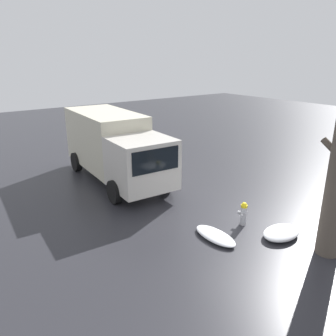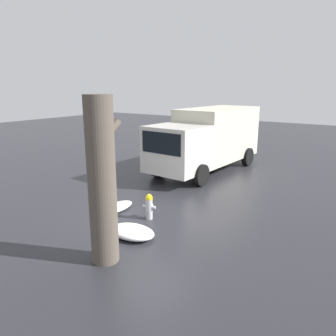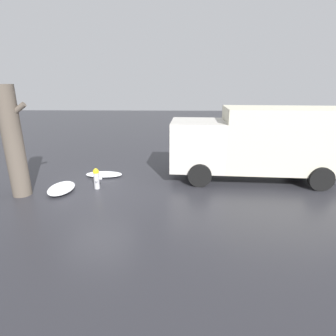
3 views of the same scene
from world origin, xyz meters
name	(u,v)px [view 1 (image 1 of 3)]	position (x,y,z in m)	size (l,w,h in m)	color
ground_plane	(243,224)	(0.00, 0.00, 0.00)	(60.00, 60.00, 0.00)	#28282D
fire_hydrant	(243,213)	(0.00, 0.00, 0.41)	(0.32, 0.42, 0.80)	#B7B7BC
delivery_truck	(114,145)	(6.37, 1.32, 1.59)	(6.94, 2.86, 2.92)	beige
snow_pile_by_hydrant	(215,236)	(-0.09, 1.36, 0.09)	(1.54, 0.69, 0.18)	white
snow_pile_curbside	(281,233)	(-1.22, -0.35, 0.14)	(0.88, 1.35, 0.27)	white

